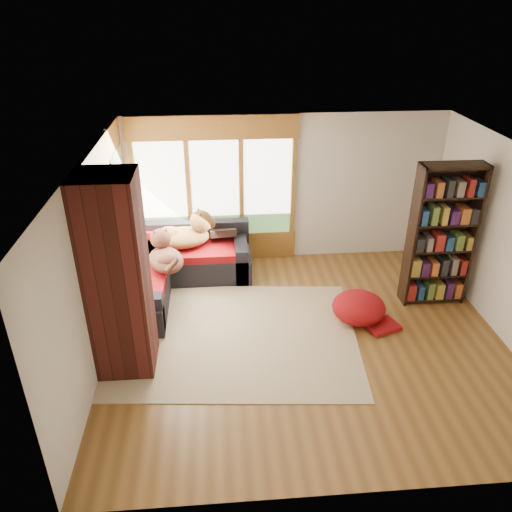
# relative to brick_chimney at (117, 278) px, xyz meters

# --- Properties ---
(floor) EXTENTS (5.50, 5.50, 0.00)m
(floor) POSITION_rel_brick_chimney_xyz_m (2.40, 0.35, -1.30)
(floor) COLOR brown
(floor) RESTS_ON ground
(ceiling) EXTENTS (5.50, 5.50, 0.00)m
(ceiling) POSITION_rel_brick_chimney_xyz_m (2.40, 0.35, 1.30)
(ceiling) COLOR white
(wall_back) EXTENTS (5.50, 0.04, 2.60)m
(wall_back) POSITION_rel_brick_chimney_xyz_m (2.40, 2.85, 0.00)
(wall_back) COLOR silver
(wall_back) RESTS_ON ground
(wall_front) EXTENTS (5.50, 0.04, 2.60)m
(wall_front) POSITION_rel_brick_chimney_xyz_m (2.40, -2.15, 0.00)
(wall_front) COLOR silver
(wall_front) RESTS_ON ground
(wall_left) EXTENTS (0.04, 5.00, 2.60)m
(wall_left) POSITION_rel_brick_chimney_xyz_m (-0.35, 0.35, 0.00)
(wall_left) COLOR silver
(wall_left) RESTS_ON ground
(windows_back) EXTENTS (2.82, 0.10, 1.90)m
(windows_back) POSITION_rel_brick_chimney_xyz_m (1.20, 2.82, 0.05)
(windows_back) COLOR olive
(windows_back) RESTS_ON wall_back
(windows_left) EXTENTS (0.10, 2.62, 1.90)m
(windows_left) POSITION_rel_brick_chimney_xyz_m (-0.32, 1.55, 0.05)
(windows_left) COLOR olive
(windows_left) RESTS_ON wall_left
(roller_blind) EXTENTS (0.03, 0.72, 0.90)m
(roller_blind) POSITION_rel_brick_chimney_xyz_m (-0.29, 2.38, 0.45)
(roller_blind) COLOR #697C54
(roller_blind) RESTS_ON wall_left
(brick_chimney) EXTENTS (0.70, 0.70, 2.60)m
(brick_chimney) POSITION_rel_brick_chimney_xyz_m (0.00, 0.00, 0.00)
(brick_chimney) COLOR #471914
(brick_chimney) RESTS_ON ground
(sectional_sofa) EXTENTS (2.20, 2.20, 0.80)m
(sectional_sofa) POSITION_rel_brick_chimney_xyz_m (0.45, 2.05, -1.00)
(sectional_sofa) COLOR black
(sectional_sofa) RESTS_ON ground
(area_rug) EXTENTS (3.70, 2.95, 0.01)m
(area_rug) POSITION_rel_brick_chimney_xyz_m (1.38, 0.47, -1.29)
(area_rug) COLOR beige
(area_rug) RESTS_ON ground
(bookshelf) EXTENTS (0.96, 0.32, 2.23)m
(bookshelf) POSITION_rel_brick_chimney_xyz_m (4.54, 1.17, -0.18)
(bookshelf) COLOR black
(bookshelf) RESTS_ON ground
(pouf) EXTENTS (0.90, 0.90, 0.42)m
(pouf) POSITION_rel_brick_chimney_xyz_m (3.25, 0.73, -1.08)
(pouf) COLOR maroon
(pouf) RESTS_ON area_rug
(dog_tan) EXTENTS (1.04, 0.72, 0.53)m
(dog_tan) POSITION_rel_brick_chimney_xyz_m (0.70, 2.26, -0.50)
(dog_tan) COLOR olive
(dog_tan) RESTS_ON sectional_sofa
(dog_brindle) EXTENTS (0.73, 0.93, 0.46)m
(dog_brindle) POSITION_rel_brick_chimney_xyz_m (0.39, 1.59, -0.53)
(dog_brindle) COLOR #3E2017
(dog_brindle) RESTS_ON sectional_sofa
(throw_pillows) EXTENTS (1.98, 1.68, 0.45)m
(throw_pillows) POSITION_rel_brick_chimney_xyz_m (0.48, 2.20, -0.53)
(throw_pillows) COLOR black
(throw_pillows) RESTS_ON sectional_sofa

